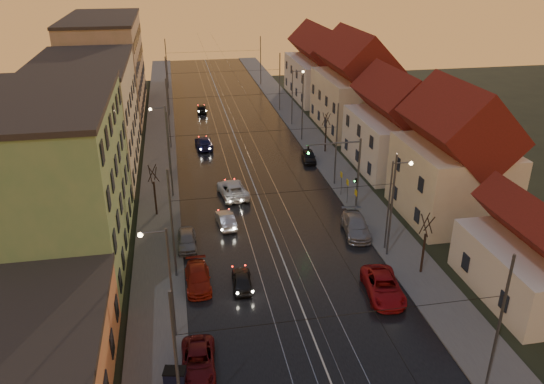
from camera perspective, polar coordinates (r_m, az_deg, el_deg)
ground at (r=35.82m, az=4.52°, el=-15.51°), size 160.00×160.00×0.00m
road at (r=70.68m, az=-3.80°, el=5.41°), size 16.00×120.00×0.04m
sidewalk_left at (r=70.27m, az=-11.95°, el=4.85°), size 4.00×120.00×0.15m
sidewalk_right at (r=72.44m, az=4.11°, el=5.92°), size 4.00×120.00×0.15m
tram_rail_0 at (r=70.46m, az=-5.59°, el=5.31°), size 0.06×120.00×0.03m
tram_rail_1 at (r=70.58m, az=-4.43°, el=5.39°), size 0.06×120.00×0.03m
tram_rail_2 at (r=70.75m, az=-3.18°, el=5.47°), size 0.06×120.00×0.03m
tram_rail_3 at (r=70.94m, az=-2.03°, el=5.55°), size 0.06×120.00×0.03m
apartment_left_0 at (r=33.45m, az=-26.15°, el=-16.81°), size 10.00×14.00×4.50m
apartment_left_1 at (r=44.70m, az=-22.44°, el=0.88°), size 10.00×18.00×13.00m
apartment_left_2 at (r=63.50m, az=-19.25°, el=7.55°), size 10.00×20.00×12.00m
apartment_left_3 at (r=86.46m, az=-17.38°, el=12.68°), size 10.00×24.00×14.00m
house_right_0 at (r=42.65m, az=26.73°, el=-6.48°), size 8.16×10.20×5.80m
house_right_1 at (r=51.30m, az=18.98°, el=3.09°), size 8.67×10.20×10.80m
house_right_2 at (r=62.50m, az=13.28°, el=6.70°), size 9.18×12.24×9.20m
house_right_3 at (r=75.65m, az=8.90°, el=11.00°), size 9.18×14.28×11.50m
house_right_4 at (r=92.59m, az=5.20°, el=13.14°), size 9.18×16.32×10.00m
catenary_pole_l_0 at (r=27.51m, az=-10.19°, el=-18.15°), size 0.16×0.16×9.00m
catenary_pole_r_0 at (r=31.98m, az=23.22°, el=-13.12°), size 0.16×0.16×9.00m
catenary_pole_l_1 at (r=39.93m, az=-10.69°, el=-3.57°), size 0.16×0.16×9.00m
catenary_pole_r_1 at (r=43.13m, az=12.74°, el=-1.56°), size 0.16×0.16×9.00m
catenary_pole_l_2 at (r=53.68m, az=-10.94°, el=3.84°), size 0.16×0.16×9.00m
catenary_pole_r_2 at (r=56.10m, az=6.93°, el=5.02°), size 0.16×0.16×9.00m
catenary_pole_l_3 at (r=67.96m, az=-11.08°, el=8.19°), size 0.16×0.16×9.00m
catenary_pole_r_3 at (r=69.89m, az=3.30°, el=9.05°), size 0.16×0.16×9.00m
catenary_pole_l_4 at (r=82.50m, az=-11.18°, el=11.01°), size 0.16×0.16×9.00m
catenary_pole_r_4 at (r=84.10m, az=0.84°, el=11.71°), size 0.16×0.16×9.00m
catenary_pole_l_5 at (r=100.13m, az=-11.26°, el=13.32°), size 0.16×0.16×9.00m
catenary_pole_r_5 at (r=101.45m, az=-1.23°, el=13.90°), size 0.16×0.16×9.00m
street_lamp_0 at (r=33.68m, az=-11.42°, el=-8.56°), size 1.75×0.32×8.00m
street_lamp_1 at (r=43.98m, az=12.90°, el=-0.50°), size 1.75×0.32×8.00m
street_lamp_2 at (r=59.24m, az=-11.52°, el=6.15°), size 1.75×0.32×8.00m
street_lamp_3 at (r=76.50m, az=2.42°, el=10.71°), size 1.75×0.32×8.00m
traffic_light_mast at (r=50.55m, az=8.26°, el=2.85°), size 5.30×0.32×7.20m
bare_tree_0 at (r=50.77m, az=-12.51°, el=0.02°), size 1.09×1.09×5.11m
bare_tree_1 at (r=42.31m, az=16.05°, el=-5.57°), size 1.09×1.09×5.11m
bare_tree_2 at (r=66.31m, az=5.80°, el=6.29°), size 1.09×1.09×5.11m
driving_car_0 at (r=40.17m, az=-3.26°, el=-9.42°), size 1.68×3.66×1.22m
driving_car_1 at (r=48.64m, az=-4.99°, el=-2.98°), size 1.75×4.06×1.30m
driving_car_2 at (r=54.50m, az=-4.26°, el=0.30°), size 3.18×5.70×1.51m
driving_car_3 at (r=68.69m, az=-7.34°, el=5.30°), size 2.24×5.00×1.42m
driving_car_4 at (r=84.65m, az=-7.56°, el=8.88°), size 1.59×3.64×1.22m
parked_left_1 at (r=33.56m, az=-7.95°, el=-17.59°), size 2.29×4.54×1.23m
parked_left_2 at (r=40.63m, az=-7.98°, el=-9.14°), size 1.89×4.54×1.31m
parked_left_3 at (r=45.69m, az=-9.16°, el=-5.12°), size 1.66×3.98×1.35m
parked_right_0 at (r=40.00m, az=11.88°, el=-9.91°), size 3.12×5.61×1.48m
parked_right_1 at (r=47.78m, az=9.01°, el=-3.60°), size 2.81×5.44×1.51m
parked_right_2 at (r=63.72m, az=3.98°, el=3.85°), size 2.00×3.97×1.30m
dumpster at (r=32.58m, az=-10.37°, el=-19.14°), size 1.34×1.04×1.10m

